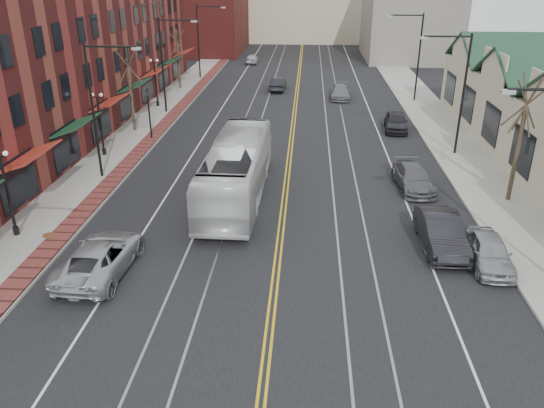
# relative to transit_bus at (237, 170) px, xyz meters

# --- Properties ---
(ground) EXTENTS (160.00, 160.00, 0.00)m
(ground) POSITION_rel_transit_bus_xyz_m (2.70, -13.56, -1.68)
(ground) COLOR black
(ground) RESTS_ON ground
(sidewalk_left) EXTENTS (4.00, 120.00, 0.15)m
(sidewalk_left) POSITION_rel_transit_bus_xyz_m (-9.30, 6.44, -1.60)
(sidewalk_left) COLOR gray
(sidewalk_left) RESTS_ON ground
(sidewalk_right) EXTENTS (4.00, 120.00, 0.15)m
(sidewalk_right) POSITION_rel_transit_bus_xyz_m (14.70, 6.44, -1.60)
(sidewalk_right) COLOR gray
(sidewalk_right) RESTS_ON ground
(building_left) EXTENTS (10.00, 50.00, 11.00)m
(building_left) POSITION_rel_transit_bus_xyz_m (-16.30, 13.44, 3.82)
(building_left) COLOR maroon
(building_left) RESTS_ON ground
(backdrop_left) EXTENTS (14.00, 18.00, 14.00)m
(backdrop_left) POSITION_rel_transit_bus_xyz_m (-13.30, 56.44, 5.32)
(backdrop_left) COLOR maroon
(backdrop_left) RESTS_ON ground
(backdrop_mid) EXTENTS (22.00, 14.00, 9.00)m
(backdrop_mid) POSITION_rel_transit_bus_xyz_m (2.70, 71.44, 2.82)
(backdrop_mid) COLOR tan
(backdrop_mid) RESTS_ON ground
(backdrop_right) EXTENTS (12.00, 16.00, 11.00)m
(backdrop_right) POSITION_rel_transit_bus_xyz_m (17.70, 51.44, 3.82)
(backdrop_right) COLOR slate
(backdrop_right) RESTS_ON ground
(streetlight_l_1) EXTENTS (3.33, 0.25, 8.00)m
(streetlight_l_1) POSITION_rel_transit_bus_xyz_m (-8.34, 2.44, 3.35)
(streetlight_l_1) COLOR black
(streetlight_l_1) RESTS_ON sidewalk_left
(streetlight_l_2) EXTENTS (3.33, 0.25, 8.00)m
(streetlight_l_2) POSITION_rel_transit_bus_xyz_m (-8.34, 18.44, 3.35)
(streetlight_l_2) COLOR black
(streetlight_l_2) RESTS_ON sidewalk_left
(streetlight_l_3) EXTENTS (3.33, 0.25, 8.00)m
(streetlight_l_3) POSITION_rel_transit_bus_xyz_m (-8.34, 34.44, 3.35)
(streetlight_l_3) COLOR black
(streetlight_l_3) RESTS_ON sidewalk_left
(streetlight_r_1) EXTENTS (3.33, 0.25, 8.00)m
(streetlight_r_1) POSITION_rel_transit_bus_xyz_m (13.75, 8.44, 3.35)
(streetlight_r_1) COLOR black
(streetlight_r_1) RESTS_ON sidewalk_right
(streetlight_r_2) EXTENTS (3.33, 0.25, 8.00)m
(streetlight_r_2) POSITION_rel_transit_bus_xyz_m (13.75, 24.44, 3.35)
(streetlight_r_2) COLOR black
(streetlight_r_2) RESTS_ON sidewalk_right
(lamppost_l_1) EXTENTS (0.84, 0.28, 4.27)m
(lamppost_l_1) POSITION_rel_transit_bus_xyz_m (-10.10, -5.56, 0.52)
(lamppost_l_1) COLOR black
(lamppost_l_1) RESTS_ON sidewalk_left
(lamppost_l_2) EXTENTS (0.84, 0.28, 4.27)m
(lamppost_l_2) POSITION_rel_transit_bus_xyz_m (-10.10, 6.44, 0.52)
(lamppost_l_2) COLOR black
(lamppost_l_2) RESTS_ON sidewalk_left
(lamppost_l_3) EXTENTS (0.84, 0.28, 4.27)m
(lamppost_l_3) POSITION_rel_transit_bus_xyz_m (-10.10, 20.44, 0.52)
(lamppost_l_3) COLOR black
(lamppost_l_3) RESTS_ON sidewalk_left
(tree_left_near) EXTENTS (1.78, 1.37, 6.48)m
(tree_left_near) POSITION_rel_transit_bus_xyz_m (-9.80, 12.44, 1.83)
(tree_left_near) COLOR #382B21
(tree_left_near) RESTS_ON sidewalk_left
(tree_left_far) EXTENTS (1.66, 1.28, 6.02)m
(tree_left_far) POSITION_rel_transit_bus_xyz_m (-9.80, 28.44, 1.60)
(tree_left_far) COLOR #382B21
(tree_left_far) RESTS_ON sidewalk_left
(tree_right_mid) EXTENTS (1.90, 1.46, 6.93)m
(tree_right_mid) POSITION_rel_transit_bus_xyz_m (15.20, 0.44, 2.07)
(tree_right_mid) COLOR #382B21
(tree_right_mid) RESTS_ON sidewalk_right
(manhole_far) EXTENTS (0.60, 0.60, 0.02)m
(manhole_far) POSITION_rel_transit_bus_xyz_m (-8.50, -5.56, -1.52)
(manhole_far) COLOR #592D19
(manhole_far) RESTS_ON sidewalk_left
(traffic_signal) EXTENTS (0.18, 0.15, 3.80)m
(traffic_signal) POSITION_rel_transit_bus_xyz_m (-7.90, 10.44, 0.67)
(traffic_signal) COLOR black
(traffic_signal) RESTS_ON sidewalk_left
(transit_bus) EXTENTS (3.01, 12.10, 3.36)m
(transit_bus) POSITION_rel_transit_bus_xyz_m (0.00, 0.00, 0.00)
(transit_bus) COLOR white
(transit_bus) RESTS_ON ground
(parked_suv) EXTENTS (2.72, 5.51, 1.50)m
(parked_suv) POSITION_rel_transit_bus_xyz_m (-4.80, -8.45, -0.93)
(parked_suv) COLOR #AAACB2
(parked_suv) RESTS_ON ground
(parked_car_a) EXTENTS (1.78, 4.04, 1.35)m
(parked_car_a) POSITION_rel_transit_bus_xyz_m (11.97, -6.71, -1.00)
(parked_car_a) COLOR #999A9F
(parked_car_a) RESTS_ON ground
(parked_car_b) EXTENTS (1.75, 4.86, 1.60)m
(parked_car_b) POSITION_rel_transit_bus_xyz_m (10.20, -5.23, -0.88)
(parked_car_b) COLOR black
(parked_car_b) RESTS_ON ground
(parked_car_c) EXTENTS (2.26, 4.78, 1.35)m
(parked_car_c) POSITION_rel_transit_bus_xyz_m (10.20, 2.03, -1.01)
(parked_car_c) COLOR #58585F
(parked_car_c) RESTS_ON ground
(parked_car_d) EXTENTS (2.10, 4.45, 1.47)m
(parked_car_d) POSITION_rel_transit_bus_xyz_m (10.94, 14.28, -0.94)
(parked_car_d) COLOR #232228
(parked_car_d) RESTS_ON ground
(distant_car_left) EXTENTS (1.62, 4.14, 1.34)m
(distant_car_left) POSITION_rel_transit_bus_xyz_m (0.68, 28.56, -1.01)
(distant_car_left) COLOR black
(distant_car_left) RESTS_ON ground
(distant_car_right) EXTENTS (2.11, 4.63, 1.31)m
(distant_car_right) POSITION_rel_transit_bus_xyz_m (7.09, 25.27, -1.02)
(distant_car_right) COLOR slate
(distant_car_right) RESTS_ON ground
(distant_car_far) EXTENTS (1.55, 3.78, 1.28)m
(distant_car_far) POSITION_rel_transit_bus_xyz_m (-3.77, 45.27, -1.04)
(distant_car_far) COLOR #B5B6BD
(distant_car_far) RESTS_ON ground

